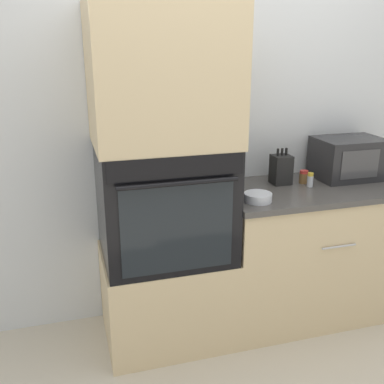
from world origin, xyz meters
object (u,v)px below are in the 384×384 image
(condiment_jar_far, at_px, (304,177))
(condiment_jar_mid, at_px, (237,176))
(bowl, at_px, (258,197))
(wall_oven, at_px, (165,201))
(microwave, at_px, (348,158))
(knife_block, at_px, (281,169))
(condiment_jar_near, at_px, (310,180))

(condiment_jar_far, bearing_deg, condiment_jar_mid, 168.78)
(bowl, xyz_separation_m, condiment_jar_far, (0.42, 0.24, 0.02))
(wall_oven, bearing_deg, bowl, -17.54)
(microwave, distance_m, bowl, 0.81)
(wall_oven, distance_m, knife_block, 0.79)
(condiment_jar_mid, bearing_deg, microwave, -4.05)
(bowl, bearing_deg, condiment_jar_mid, 89.49)
(knife_block, relative_size, condiment_jar_far, 2.76)
(knife_block, distance_m, condiment_jar_far, 0.16)
(bowl, bearing_deg, knife_block, 44.55)
(knife_block, bearing_deg, condiment_jar_near, -37.02)
(microwave, height_order, condiment_jar_near, microwave)
(wall_oven, height_order, knife_block, wall_oven)
(microwave, bearing_deg, bowl, -160.55)
(microwave, distance_m, condiment_jar_near, 0.36)
(microwave, height_order, bowl, microwave)
(condiment_jar_far, bearing_deg, microwave, 5.03)
(wall_oven, bearing_deg, knife_block, 8.29)
(condiment_jar_far, bearing_deg, bowl, -150.54)
(condiment_jar_mid, bearing_deg, wall_oven, -162.16)
(knife_block, distance_m, condiment_jar_mid, 0.28)
(condiment_jar_mid, height_order, condiment_jar_far, condiment_jar_mid)
(bowl, bearing_deg, microwave, 19.45)
(condiment_jar_near, bearing_deg, wall_oven, -179.83)
(knife_block, distance_m, bowl, 0.39)
(microwave, distance_m, knife_block, 0.48)
(condiment_jar_mid, relative_size, condiment_jar_far, 1.43)
(knife_block, relative_size, condiment_jar_mid, 1.93)
(condiment_jar_near, bearing_deg, condiment_jar_far, 91.01)
(knife_block, relative_size, condiment_jar_near, 2.58)
(bowl, height_order, condiment_jar_mid, condiment_jar_mid)
(condiment_jar_near, xyz_separation_m, condiment_jar_far, (-0.00, 0.08, -0.00))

